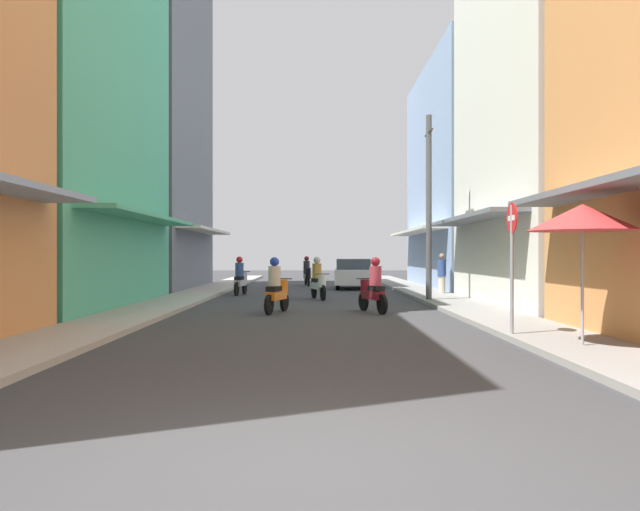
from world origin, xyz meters
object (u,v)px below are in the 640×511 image
object	(u,v)px
motorbike_orange	(277,288)
utility_pole	(429,207)
motorbike_silver	(241,278)
motorbike_black	(307,273)
motorbike_maroon	(373,288)
pedestrian_far	(442,275)
motorbike_white	(318,280)
street_sign_no_entry	(512,251)
parked_car	(353,273)
vendor_umbrella	(582,218)

from	to	relation	value
motorbike_orange	utility_pole	size ratio (longest dim) A/B	0.27
motorbike_silver	motorbike_black	world-z (taller)	same
motorbike_orange	motorbike_maroon	bearing A→B (deg)	2.94
pedestrian_far	motorbike_silver	bearing A→B (deg)	175.77
motorbike_black	pedestrian_far	distance (m)	9.82
motorbike_white	pedestrian_far	size ratio (longest dim) A/B	1.04
pedestrian_far	street_sign_no_entry	distance (m)	12.69
street_sign_no_entry	motorbike_black	bearing A→B (deg)	101.52
motorbike_black	parked_car	xyz separation A→B (m)	(2.29, -2.81, 0.04)
motorbike_silver	street_sign_no_entry	size ratio (longest dim) A/B	0.68
motorbike_black	street_sign_no_entry	size ratio (longest dim) A/B	0.68
motorbike_orange	street_sign_no_entry	size ratio (longest dim) A/B	0.66
motorbike_orange	street_sign_no_entry	distance (m)	7.37
motorbike_maroon	parked_car	xyz separation A→B (m)	(0.22, 12.35, 0.04)
motorbike_silver	street_sign_no_entry	xyz separation A→B (m)	(6.84, -13.20, 1.01)
motorbike_orange	vendor_umbrella	xyz separation A→B (m)	(5.58, -6.93, 1.56)
vendor_umbrella	utility_pole	xyz separation A→B (m)	(-0.60, 10.59, 1.02)
utility_pole	street_sign_no_entry	size ratio (longest dim) A/B	2.42
motorbike_orange	utility_pole	bearing A→B (deg)	36.28
motorbike_silver	vendor_umbrella	bearing A→B (deg)	-62.84
utility_pole	parked_car	bearing A→B (deg)	102.97
utility_pole	vendor_umbrella	bearing A→B (deg)	-86.75
vendor_umbrella	utility_pole	size ratio (longest dim) A/B	0.39
motorbike_white	utility_pole	bearing A→B (deg)	-23.88
motorbike_silver	motorbike_white	size ratio (longest dim) A/B	1.02
utility_pole	street_sign_no_entry	distance (m)	9.22
motorbike_maroon	motorbike_white	bearing A→B (deg)	106.42
motorbike_silver	utility_pole	bearing A→B (deg)	-30.67
motorbike_white	motorbike_maroon	bearing A→B (deg)	-73.58
motorbike_black	utility_pole	world-z (taller)	utility_pole
motorbike_silver	street_sign_no_entry	bearing A→B (deg)	-62.60
parked_car	motorbike_white	bearing A→B (deg)	-103.69
motorbike_maroon	motorbike_black	distance (m)	15.30
motorbike_maroon	pedestrian_far	size ratio (longest dim) A/B	1.02
parked_car	vendor_umbrella	size ratio (longest dim) A/B	1.67
vendor_umbrella	motorbike_black	bearing A→B (deg)	102.49
motorbike_black	utility_pole	xyz separation A→B (m)	(4.33, -11.65, 2.58)
parked_car	street_sign_no_entry	world-z (taller)	street_sign_no_entry
motorbike_white	motorbike_black	distance (m)	9.99
parked_car	motorbike_black	bearing A→B (deg)	129.16
motorbike_silver	motorbike_white	xyz separation A→B (m)	(3.16, -2.45, 0.00)
utility_pole	motorbike_orange	bearing A→B (deg)	-143.72
parked_car	vendor_umbrella	distance (m)	19.66
utility_pole	street_sign_no_entry	world-z (taller)	utility_pole
motorbike_maroon	motorbike_silver	bearing A→B (deg)	121.58
vendor_umbrella	utility_pole	world-z (taller)	utility_pole
motorbike_silver	parked_car	xyz separation A→B (m)	(4.91, 4.72, 0.04)
motorbike_black	street_sign_no_entry	world-z (taller)	street_sign_no_entry
motorbike_orange	motorbike_white	bearing A→B (deg)	77.33
motorbike_silver	utility_pole	xyz separation A→B (m)	(6.94, -4.12, 2.58)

